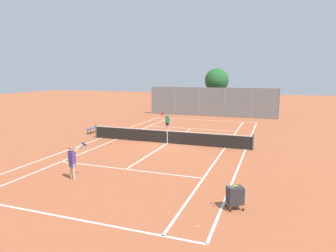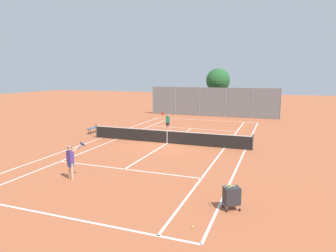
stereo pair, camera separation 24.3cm
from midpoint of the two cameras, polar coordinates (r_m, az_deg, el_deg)
name	(u,v)px [view 2 (the right image)]	position (r m, az deg, el deg)	size (l,w,h in m)	color
ground_plane	(167,143)	(21.63, 0.16, -3.32)	(120.00, 120.00, 0.00)	#B25B38
court_line_markings	(167,143)	(21.63, 0.16, -3.31)	(11.10, 23.90, 0.01)	silver
tennis_net	(167,136)	(21.53, 0.16, -2.00)	(12.00, 0.10, 1.07)	#474C47
ball_cart	(232,195)	(11.48, 12.63, -12.78)	(0.77, 0.72, 0.96)	#2D2D33
player_near_side	(71,160)	(14.79, -17.61, -6.25)	(0.83, 0.69, 1.77)	#D8A884
player_far_left	(168,122)	(25.63, 0.22, 0.85)	(0.71, 0.72, 1.77)	#D8A884
loose_tennis_ball_0	(193,227)	(10.24, 5.46, -18.58)	(0.07, 0.07, 0.07)	#D1DB33
loose_tennis_ball_1	(227,122)	(31.69, 11.32, 0.73)	(0.07, 0.07, 0.07)	#D1DB33
loose_tennis_ball_2	(180,121)	(32.18, 2.45, 1.05)	(0.07, 0.07, 0.07)	#D1DB33
loose_tennis_ball_3	(211,152)	(19.37, 8.53, -4.88)	(0.07, 0.07, 0.07)	#D1DB33
loose_tennis_ball_4	(204,126)	(28.98, 7.12, 0.02)	(0.07, 0.07, 0.07)	#D1DB33
loose_tennis_ball_5	(70,164)	(17.52, -17.87, -6.82)	(0.07, 0.07, 0.07)	#D1DB33
courtside_bench	(94,128)	(26.21, -13.69, -0.38)	(0.36, 1.50, 0.47)	#33598C
back_fence	(212,102)	(35.93, 8.58, 4.56)	(15.34, 0.08, 3.44)	gray
tree_behind_left	(218,81)	(38.37, 9.68, 8.46)	(2.98, 2.98, 5.69)	brown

